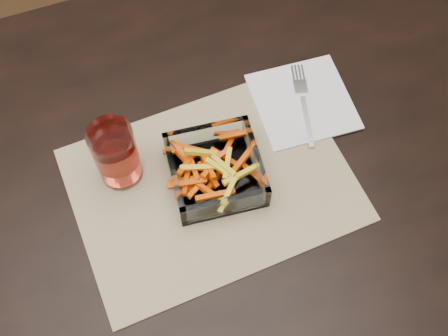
{
  "coord_description": "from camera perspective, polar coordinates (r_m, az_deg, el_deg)",
  "views": [
    {
      "loc": [
        -0.06,
        -0.42,
        1.59
      ],
      "look_at": [
        0.08,
        -0.03,
        0.78
      ],
      "focal_mm": 45.0,
      "sensor_mm": 36.0,
      "label": 1
    }
  ],
  "objects": [
    {
      "name": "glass_bowl",
      "position": [
        0.91,
        -0.86,
        -0.33
      ],
      "size": [
        0.16,
        0.16,
        0.06
      ],
      "rotation": [
        0.0,
        0.0,
        -0.11
      ],
      "color": "white",
      "rests_on": "placemat"
    },
    {
      "name": "dining_table",
      "position": [
        1.02,
        -5.0,
        -3.23
      ],
      "size": [
        1.6,
        0.9,
        0.75
      ],
      "color": "black",
      "rests_on": "ground"
    },
    {
      "name": "fork",
      "position": [
        1.01,
        8.06,
        6.71
      ],
      "size": [
        0.06,
        0.17,
        0.0
      ],
      "rotation": [
        0.0,
        0.0,
        -0.27
      ],
      "color": "silver",
      "rests_on": "napkin"
    },
    {
      "name": "placemat",
      "position": [
        0.93,
        -1.22,
        -1.67
      ],
      "size": [
        0.46,
        0.35,
        0.0
      ],
      "primitive_type": "cube",
      "rotation": [
        0.0,
        0.0,
        0.04
      ],
      "color": "tan",
      "rests_on": "dining_table"
    },
    {
      "name": "napkin",
      "position": [
        1.02,
        8.01,
        6.71
      ],
      "size": [
        0.18,
        0.18,
        0.0
      ],
      "primitive_type": "cube",
      "rotation": [
        0.0,
        0.0,
        -0.07
      ],
      "color": "white",
      "rests_on": "placemat"
    },
    {
      "name": "tumbler",
      "position": [
        0.9,
        -10.88,
        1.25
      ],
      "size": [
        0.07,
        0.07,
        0.12
      ],
      "color": "white",
      "rests_on": "placemat"
    }
  ]
}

